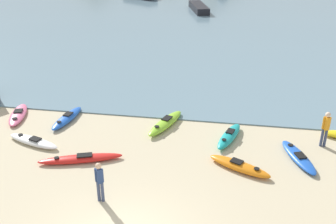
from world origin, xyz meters
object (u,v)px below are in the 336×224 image
Objects in this scene: kayak_on_sand_4 at (33,141)px; person_near_waterline at (326,127)px; kayak_on_sand_6 at (229,136)px; kayak_on_sand_5 at (81,159)px; kayak_on_sand_3 at (166,123)px; kayak_on_sand_7 at (239,166)px; kayak_on_sand_0 at (298,157)px; kayak_on_sand_8 at (67,118)px; person_near_foreground at (99,180)px; moored_boat_0 at (199,8)px; kayak_on_sand_1 at (18,115)px.

person_near_waterline is at bearing 8.43° from kayak_on_sand_4.
person_near_waterline is (4.10, 0.08, 0.77)m from kayak_on_sand_6.
kayak_on_sand_5 is 1.29× the size of kayak_on_sand_6.
kayak_on_sand_6 is (8.65, 1.80, 0.05)m from kayak_on_sand_4.
kayak_on_sand_5 is at bearing -21.94° from kayak_on_sand_4.
kayak_on_sand_5 is (-2.95, -3.68, -0.05)m from kayak_on_sand_3.
kayak_on_sand_4 is 1.70× the size of person_near_waterline.
kayak_on_sand_0 is at bearing 25.21° from kayak_on_sand_7.
kayak_on_sand_6 is at bearing -4.45° from kayak_on_sand_8.
kayak_on_sand_4 is 2.82m from kayak_on_sand_5.
kayak_on_sand_4 is 0.82× the size of kayak_on_sand_5.
kayak_on_sand_3 is 6.21m from person_near_foreground.
person_near_waterline reaches higher than kayak_on_sand_8.
kayak_on_sand_8 is (0.59, 2.43, 0.02)m from kayak_on_sand_4.
kayak_on_sand_4 is at bearing 176.27° from kayak_on_sand_7.
moored_boat_0 is (-4.14, 29.65, 0.24)m from kayak_on_sand_6.
kayak_on_sand_5 is at bearing -175.94° from kayak_on_sand_7.
kayak_on_sand_5 is 0.58× the size of moored_boat_0.
kayak_on_sand_4 is (-11.54, -0.55, -0.01)m from kayak_on_sand_0.
kayak_on_sand_4 is at bearing -177.27° from kayak_on_sand_0.
kayak_on_sand_6 reaches higher than kayak_on_sand_0.
kayak_on_sand_1 is 8.64m from person_near_foreground.
person_near_foreground reaches higher than kayak_on_sand_6.
kayak_on_sand_3 is at bearing 1.41° from kayak_on_sand_1.
person_near_foreground is (-4.38, -5.21, 0.72)m from kayak_on_sand_6.
kayak_on_sand_7 is 4.47m from person_near_waterline.
moored_boat_0 is (6.55, 29.01, 0.29)m from kayak_on_sand_1.
kayak_on_sand_5 is at bearing -169.80° from kayak_on_sand_0.
kayak_on_sand_5 is 1.30× the size of kayak_on_sand_7.
kayak_on_sand_5 is 4.03m from kayak_on_sand_8.
person_near_waterline reaches higher than kayak_on_sand_4.
kayak_on_sand_6 is at bearing 100.95° from kayak_on_sand_7.
kayak_on_sand_7 is 0.45× the size of moored_boat_0.
person_near_waterline reaches higher than kayak_on_sand_1.
person_near_waterline is at bearing -2.55° from kayak_on_sand_8.
kayak_on_sand_7 is at bearing -154.79° from kayak_on_sand_0.
kayak_on_sand_7 is 32.38m from moored_boat_0.
kayak_on_sand_6 is at bearing -178.82° from person_near_waterline.
kayak_on_sand_6 is 6.84m from person_near_foreground.
kayak_on_sand_7 is at bearing 30.11° from person_near_foreground.
kayak_on_sand_7 is at bearing -79.05° from kayak_on_sand_6.
kayak_on_sand_1 is 29.74m from moored_boat_0.
person_near_foreground is (-7.27, -3.95, 0.76)m from kayak_on_sand_0.
kayak_on_sand_7 is at bearing -19.55° from kayak_on_sand_8.
kayak_on_sand_8 is at bearing 170.25° from kayak_on_sand_0.
kayak_on_sand_8 is (-10.95, 1.88, 0.01)m from kayak_on_sand_0.
person_near_foreground reaches higher than moored_boat_0.
kayak_on_sand_8 is (-4.97, -0.20, -0.03)m from kayak_on_sand_3.
kayak_on_sand_3 reaches higher than kayak_on_sand_7.
kayak_on_sand_3 is 3.19m from kayak_on_sand_6.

